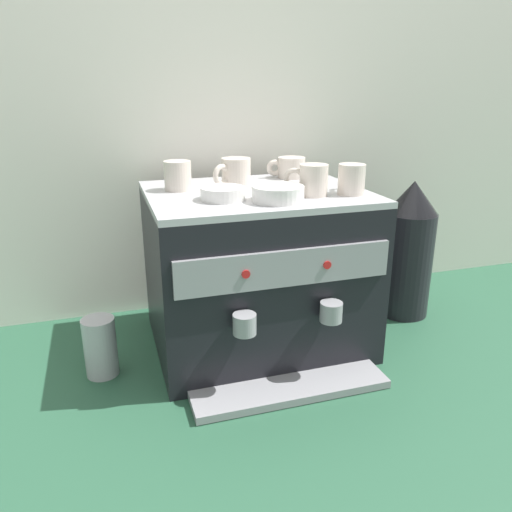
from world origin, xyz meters
TOP-DOWN VIEW (x-y plane):
  - ground_plane at (0.00, 0.00)m, footprint 4.00×4.00m
  - tiled_backsplash_wall at (0.00, 0.34)m, footprint 2.80×0.03m
  - espresso_machine at (0.00, -0.00)m, footprint 0.58×0.58m
  - ceramic_cup_0 at (-0.04, 0.06)m, footprint 0.12×0.09m
  - ceramic_cup_1 at (0.12, -0.10)m, footprint 0.11×0.09m
  - ceramic_cup_2 at (0.22, -0.11)m, footprint 0.07×0.11m
  - ceramic_cup_3 at (0.16, 0.16)m, footprint 0.12×0.08m
  - ceramic_cup_4 at (-0.20, 0.07)m, footprint 0.09×0.10m
  - ceramic_bowl_0 at (0.01, -0.14)m, footprint 0.13×0.13m
  - ceramic_bowl_1 at (-0.11, -0.08)m, footprint 0.11×0.11m
  - coffee_grinder at (0.53, 0.04)m, footprint 0.16×0.16m
  - milk_pitcher at (-0.44, -0.06)m, footprint 0.08×0.08m

SIDE VIEW (x-z plane):
  - ground_plane at x=0.00m, z-range 0.00..0.00m
  - milk_pitcher at x=-0.44m, z-range 0.00..0.16m
  - coffee_grinder at x=0.53m, z-range 0.00..0.44m
  - espresso_machine at x=0.00m, z-range 0.00..0.45m
  - ceramic_bowl_1 at x=-0.11m, z-range 0.45..0.48m
  - ceramic_bowl_0 at x=0.01m, z-range 0.45..0.49m
  - ceramic_cup_3 at x=0.16m, z-range 0.45..0.52m
  - ceramic_cup_2 at x=0.22m, z-range 0.45..0.53m
  - ceramic_cup_4 at x=-0.20m, z-range 0.45..0.53m
  - ceramic_cup_0 at x=-0.04m, z-range 0.45..0.53m
  - ceramic_cup_1 at x=0.12m, z-range 0.45..0.53m
  - tiled_backsplash_wall at x=0.00m, z-range 0.00..1.12m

